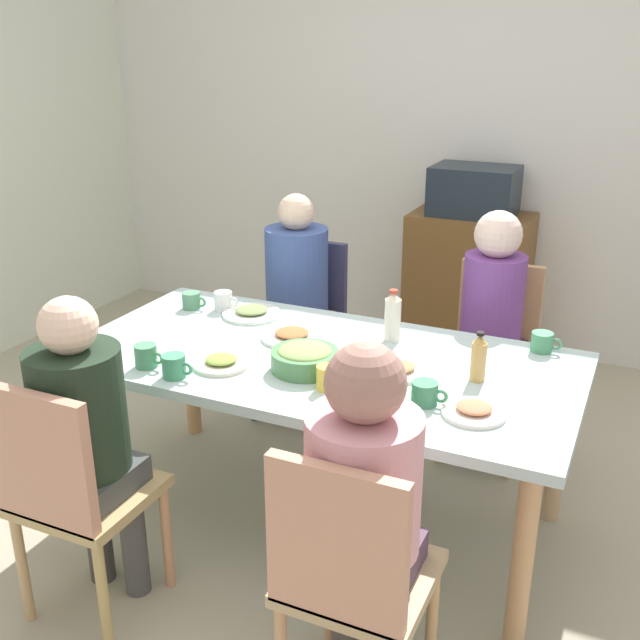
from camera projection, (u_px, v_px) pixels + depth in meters
name	position (u px, v px, depth m)	size (l,w,h in m)	color
ground_plane	(320.00, 515.00, 3.13)	(6.13, 6.13, 0.00)	#A49F86
wall_back	(471.00, 138.00, 4.54)	(5.35, 0.12, 2.60)	silver
dining_table	(320.00, 374.00, 2.90)	(1.95, 0.97, 0.72)	#AEC8C7
chair_0	(350.00, 574.00, 2.03)	(0.40, 0.40, 0.90)	tan
person_0	(364.00, 496.00, 2.04)	(0.32, 0.32, 1.16)	#47403D
chair_1	(304.00, 318.00, 3.88)	(0.40, 0.40, 0.90)	#343A4B
person_1	(296.00, 287.00, 3.73)	(0.31, 0.31, 1.17)	brown
chair_2	(492.00, 348.00, 3.50)	(0.40, 0.40, 0.90)	tan
person_2	(491.00, 316.00, 3.35)	(0.30, 0.30, 1.18)	#2F3345
chair_3	(70.00, 489.00, 2.41)	(0.40, 0.40, 0.90)	tan
person_3	(84.00, 429.00, 2.42)	(0.30, 0.30, 1.14)	#3D3D3C
plate_0	(252.00, 312.00, 3.30)	(0.26, 0.26, 0.04)	white
plate_1	(221.00, 362.00, 2.79)	(0.21, 0.21, 0.04)	silver
plate_2	(292.00, 336.00, 3.04)	(0.25, 0.25, 0.04)	white
plate_3	(474.00, 411.00, 2.43)	(0.21, 0.21, 0.04)	white
plate_4	(399.00, 369.00, 2.73)	(0.22, 0.22, 0.04)	white
bowl_0	(304.00, 358.00, 2.75)	(0.25, 0.25, 0.10)	#4D8651
bowl_1	(374.00, 396.00, 2.45)	(0.20, 0.20, 0.10)	#488545
cup_0	(328.00, 378.00, 2.60)	(0.11, 0.07, 0.09)	yellow
cup_1	(425.00, 393.00, 2.49)	(0.12, 0.09, 0.08)	#3E835D
cup_2	(224.00, 301.00, 3.36)	(0.12, 0.08, 0.08)	white
cup_3	(174.00, 366.00, 2.69)	(0.12, 0.09, 0.08)	#3F9067
cup_4	(542.00, 342.00, 2.91)	(0.12, 0.08, 0.08)	#448C60
cup_5	(192.00, 300.00, 3.37)	(0.12, 0.08, 0.07)	#4D8461
cup_6	(146.00, 356.00, 2.77)	(0.12, 0.08, 0.09)	#498962
bottle_0	(393.00, 317.00, 2.99)	(0.07, 0.07, 0.22)	silver
bottle_1	(479.00, 358.00, 2.65)	(0.05, 0.05, 0.19)	tan
side_cabinet	(467.00, 287.00, 4.54)	(0.70, 0.44, 0.90)	brown
microwave	(474.00, 191.00, 4.33)	(0.48, 0.36, 0.28)	#1C2731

